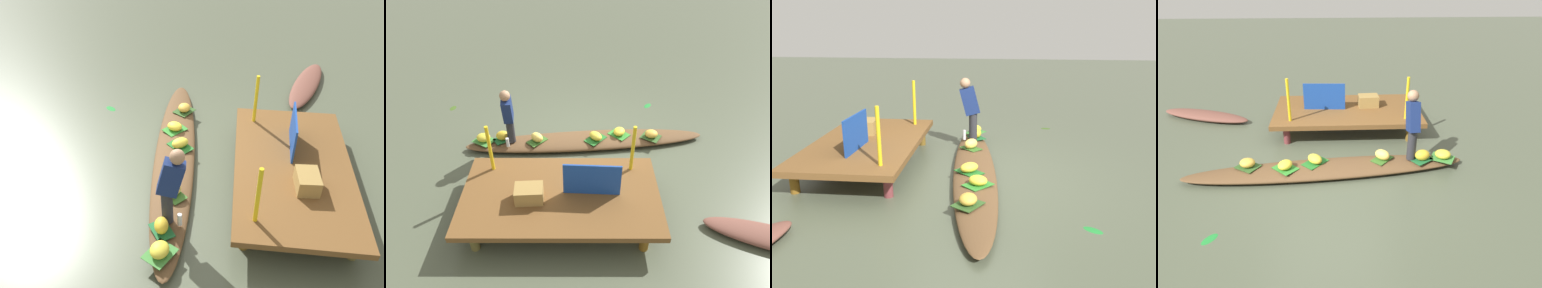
% 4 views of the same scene
% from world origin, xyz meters
% --- Properties ---
extents(canal_water, '(40.00, 40.00, 0.00)m').
position_xyz_m(canal_water, '(0.00, 0.00, 0.00)').
color(canal_water, '#4B523F').
rests_on(canal_water, ground).
extents(dock_platform, '(3.20, 1.80, 0.46)m').
position_xyz_m(dock_platform, '(0.44, 1.93, 0.40)').
color(dock_platform, brown).
rests_on(dock_platform, ground).
extents(vendor_boat, '(5.04, 1.14, 0.18)m').
position_xyz_m(vendor_boat, '(0.00, 0.00, 0.09)').
color(vendor_boat, brown).
rests_on(vendor_boat, ground).
extents(moored_boat, '(2.33, 1.24, 0.18)m').
position_xyz_m(moored_boat, '(-2.95, 2.56, 0.09)').
color(moored_boat, brown).
rests_on(moored_boat, ground).
extents(leaf_mat_0, '(0.50, 0.51, 0.01)m').
position_xyz_m(leaf_mat_0, '(-0.20, 0.07, 0.19)').
color(leaf_mat_0, '#216825').
rests_on(leaf_mat_0, vendor_boat).
extents(banana_bunch_0, '(0.36, 0.38, 0.15)m').
position_xyz_m(banana_bunch_0, '(-0.20, 0.07, 0.26)').
color(banana_bunch_0, gold).
rests_on(banana_bunch_0, vendor_boat).
extents(leaf_mat_1, '(0.45, 0.46, 0.01)m').
position_xyz_m(leaf_mat_1, '(1.01, 0.14, 0.19)').
color(leaf_mat_1, '#336122').
rests_on(leaf_mat_1, vendor_boat).
extents(banana_bunch_1, '(0.34, 0.33, 0.18)m').
position_xyz_m(banana_bunch_1, '(1.01, 0.14, 0.28)').
color(banana_bunch_1, '#F9CE57').
rests_on(banana_bunch_1, vendor_boat).
extents(leaf_mat_2, '(0.49, 0.49, 0.01)m').
position_xyz_m(leaf_mat_2, '(-0.71, -0.10, 0.19)').
color(leaf_mat_2, '#2F802B').
rests_on(leaf_mat_2, vendor_boat).
extents(banana_bunch_2, '(0.32, 0.35, 0.14)m').
position_xyz_m(banana_bunch_2, '(-0.71, -0.10, 0.26)').
color(banana_bunch_2, yellow).
rests_on(banana_bunch_2, vendor_boat).
extents(leaf_mat_3, '(0.48, 0.46, 0.01)m').
position_xyz_m(leaf_mat_3, '(-1.37, -0.01, 0.19)').
color(leaf_mat_3, '#2D5321').
rests_on(leaf_mat_3, vendor_boat).
extents(banana_bunch_3, '(0.29, 0.26, 0.15)m').
position_xyz_m(banana_bunch_3, '(-1.37, -0.01, 0.26)').
color(banana_bunch_3, gold).
rests_on(banana_bunch_3, vendor_boat).
extents(leaf_mat_4, '(0.45, 0.42, 0.01)m').
position_xyz_m(leaf_mat_4, '(1.72, 0.08, 0.19)').
color(leaf_mat_4, '#1C5E2F').
rests_on(leaf_mat_4, vendor_boat).
extents(banana_bunch_4, '(0.29, 0.23, 0.20)m').
position_xyz_m(banana_bunch_4, '(1.72, 0.08, 0.28)').
color(banana_bunch_4, gold).
rests_on(banana_bunch_4, vendor_boat).
extents(leaf_mat_5, '(0.51, 0.48, 0.01)m').
position_xyz_m(leaf_mat_5, '(2.11, 0.13, 0.19)').
color(leaf_mat_5, '#3C8137').
rests_on(leaf_mat_5, vendor_boat).
extents(banana_bunch_5, '(0.33, 0.30, 0.16)m').
position_xyz_m(banana_bunch_5, '(2.11, 0.13, 0.26)').
color(banana_bunch_5, gold).
rests_on(banana_bunch_5, vendor_boat).
extents(vendor_person, '(0.22, 0.42, 1.25)m').
position_xyz_m(vendor_person, '(1.52, 0.20, 0.89)').
color(vendor_person, '#28282D').
rests_on(vendor_person, vendor_boat).
extents(water_bottle, '(0.07, 0.07, 0.20)m').
position_xyz_m(water_bottle, '(1.58, 0.32, 0.28)').
color(water_bottle, silver).
rests_on(water_bottle, vendor_boat).
extents(market_banner, '(0.91, 0.08, 0.58)m').
position_xyz_m(market_banner, '(-0.06, 1.93, 0.75)').
color(market_banner, '#173E94').
rests_on(market_banner, dock_platform).
extents(railing_post_west, '(0.06, 0.06, 0.89)m').
position_xyz_m(railing_post_west, '(-0.76, 1.33, 0.90)').
color(railing_post_west, gold).
rests_on(railing_post_west, dock_platform).
extents(railing_post_east, '(0.06, 0.06, 0.89)m').
position_xyz_m(railing_post_east, '(1.64, 1.33, 0.90)').
color(railing_post_east, gold).
rests_on(railing_post_east, dock_platform).
extents(produce_crate, '(0.46, 0.34, 0.26)m').
position_xyz_m(produce_crate, '(0.92, 2.07, 0.58)').
color(produce_crate, olive).
rests_on(produce_crate, dock_platform).
extents(drifting_plant_1, '(0.26, 0.28, 0.01)m').
position_xyz_m(drifting_plant_1, '(-1.57, -1.59, 0.00)').
color(drifting_plant_1, '#208131').
rests_on(drifting_plant_1, ground).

